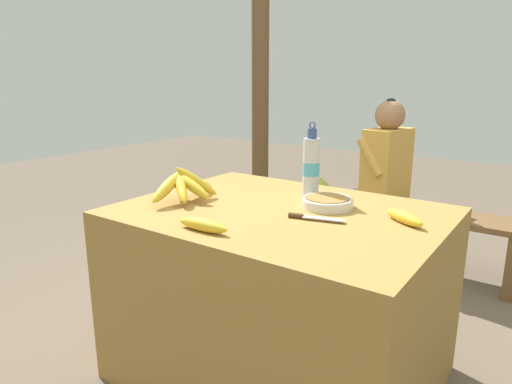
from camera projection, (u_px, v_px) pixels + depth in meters
The scene contains 12 objects.
ground_plane at pixel (278, 372), 2.00m from camera, with size 12.00×12.00×0.00m, color brown.
market_counter at pixel (279, 295), 1.91m from camera, with size 1.24×0.95×0.74m.
banana_bunch_ripe at pixel (184, 185), 1.93m from camera, with size 0.21×0.38×0.15m.
serving_bowl at pixel (327, 202), 1.85m from camera, with size 0.21×0.21×0.04m.
water_bottle at pixel (311, 167), 1.96m from camera, with size 0.07×0.07×0.33m.
loose_banana_front at pixel (203, 225), 1.56m from camera, with size 0.21×0.05×0.04m.
loose_banana_side at pixel (404, 218), 1.65m from camera, with size 0.18×0.14×0.04m.
knife at pixel (308, 217), 1.69m from camera, with size 0.21×0.08×0.02m.
wooden_bench at pixel (378, 212), 3.12m from camera, with size 1.88×0.32×0.42m.
seated_vendor at pixel (380, 171), 3.03m from camera, with size 0.44×0.41×1.13m.
banana_bunch_green at pixel (316, 184), 3.36m from camera, with size 0.18×0.33×0.16m.
support_post_near at pixel (260, 84), 3.76m from camera, with size 0.14×0.14×2.41m.
Camera 1 is at (0.92, -1.48, 1.26)m, focal length 32.00 mm.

